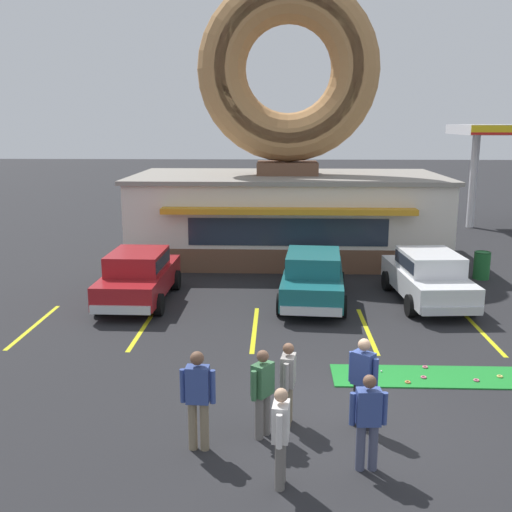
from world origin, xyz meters
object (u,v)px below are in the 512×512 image
object	(u,v)px
pedestrian_beanie_man	(363,379)
pedestrian_crossing_woman	(198,396)
pedestrian_hooded_kid	(368,418)
car_red	(139,274)
car_white	(428,275)
pedestrian_clipboard_woman	(288,380)
pedestrian_blue_sweater_man	(281,433)
pedestrian_leather_jacket_man	(263,390)
trash_bin	(482,265)
golf_ball	(381,371)
car_teal	(313,275)

from	to	relation	value
pedestrian_beanie_man	pedestrian_crossing_woman	world-z (taller)	pedestrian_crossing_woman
pedestrian_hooded_kid	car_red	bearing A→B (deg)	122.34
car_white	pedestrian_crossing_woman	xyz separation A→B (m)	(-5.89, -8.67, 0.11)
pedestrian_clipboard_woman	pedestrian_beanie_man	bearing A→B (deg)	-3.98
car_red	pedestrian_blue_sweater_man	world-z (taller)	car_red
pedestrian_blue_sweater_man	pedestrian_leather_jacket_man	bearing A→B (deg)	101.94
car_red	trash_bin	size ratio (longest dim) A/B	4.70
golf_ball	pedestrian_crossing_woman	bearing A→B (deg)	-137.88
car_white	pedestrian_clipboard_woman	distance (m)	8.88
pedestrian_blue_sweater_man	trash_bin	size ratio (longest dim) A/B	1.63
pedestrian_crossing_woman	trash_bin	xyz separation A→B (m)	(8.51, 11.63, -0.48)
car_red	car_teal	bearing A→B (deg)	0.60
pedestrian_beanie_man	car_teal	bearing A→B (deg)	93.39
car_teal	pedestrian_blue_sweater_man	size ratio (longest dim) A/B	2.93
car_teal	pedestrian_clipboard_woman	distance (m)	7.62
pedestrian_beanie_man	pedestrian_crossing_woman	distance (m)	2.96
golf_ball	pedestrian_clipboard_woman	distance (m)	3.24
pedestrian_leather_jacket_man	pedestrian_crossing_woman	world-z (taller)	pedestrian_crossing_woman
car_red	pedestrian_beanie_man	size ratio (longest dim) A/B	2.70
car_red	pedestrian_crossing_woman	size ratio (longest dim) A/B	2.61
golf_ball	car_red	distance (m)	8.39
car_red	pedestrian_clipboard_woman	distance (m)	8.73
pedestrian_beanie_man	trash_bin	distance (m)	12.19
car_white	pedestrian_beanie_man	bearing A→B (deg)	-111.28
golf_ball	pedestrian_hooded_kid	bearing A→B (deg)	-103.05
golf_ball	pedestrian_leather_jacket_man	world-z (taller)	pedestrian_leather_jacket_man
car_red	car_teal	xyz separation A→B (m)	(5.32, 0.06, 0.00)
pedestrian_crossing_woman	trash_bin	size ratio (longest dim) A/B	1.80
pedestrian_hooded_kid	trash_bin	xyz separation A→B (m)	(5.77, 12.14, -0.39)
pedestrian_leather_jacket_man	pedestrian_clipboard_woman	xyz separation A→B (m)	(0.45, 0.47, -0.03)
car_red	pedestrian_hooded_kid	world-z (taller)	pedestrian_hooded_kid
golf_ball	pedestrian_beanie_man	bearing A→B (deg)	-107.70
pedestrian_crossing_woman	pedestrian_blue_sweater_man	bearing A→B (deg)	-35.87
car_white	pedestrian_hooded_kid	xyz separation A→B (m)	(-3.15, -9.18, 0.02)
car_red	pedestrian_crossing_woman	world-z (taller)	pedestrian_crossing_woman
pedestrian_clipboard_woman	car_red	bearing A→B (deg)	120.61
golf_ball	trash_bin	bearing A→B (deg)	59.67
car_red	pedestrian_blue_sweater_man	size ratio (longest dim) A/B	2.88
pedestrian_leather_jacket_man	pedestrian_clipboard_woman	bearing A→B (deg)	46.71
car_white	trash_bin	bearing A→B (deg)	48.50
car_white	car_teal	bearing A→B (deg)	-177.34
car_teal	pedestrian_crossing_woman	world-z (taller)	pedestrian_crossing_woman
pedestrian_blue_sweater_man	pedestrian_leather_jacket_man	distance (m)	1.49
car_red	golf_ball	bearing A→B (deg)	-38.38
golf_ball	car_white	distance (m)	5.92
pedestrian_blue_sweater_man	trash_bin	bearing A→B (deg)	60.52
car_white	pedestrian_leather_jacket_man	distance (m)	9.52
car_teal	pedestrian_crossing_woman	distance (m)	8.84
pedestrian_blue_sweater_man	trash_bin	xyz separation A→B (m)	(7.13, 12.62, -0.38)
car_teal	trash_bin	size ratio (longest dim) A/B	4.79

